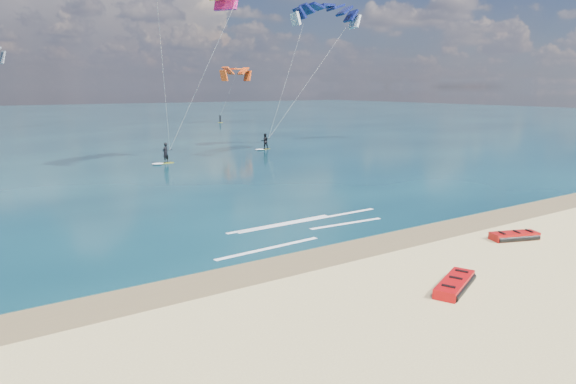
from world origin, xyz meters
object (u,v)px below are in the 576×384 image
at_px(packed_kite_left, 454,289).
at_px(packed_kite_mid, 514,239).
at_px(kitesurfer_far, 297,69).
at_px(kitesurfer_main, 182,56).

distance_m(packed_kite_left, packed_kite_mid, 7.41).
height_order(packed_kite_mid, kitesurfer_far, kitesurfer_far).
bearing_deg(packed_kite_left, kitesurfer_main, 60.56).
height_order(packed_kite_left, kitesurfer_far, kitesurfer_far).
distance_m(packed_kite_mid, kitesurfer_main, 30.59).
bearing_deg(packed_kite_mid, kitesurfer_far, 91.50).
bearing_deg(kitesurfer_far, packed_kite_left, -136.04).
height_order(packed_kite_mid, kitesurfer_main, kitesurfer_main).
bearing_deg(kitesurfer_far, packed_kite_mid, -127.61).
relative_size(packed_kite_mid, kitesurfer_main, 0.14).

